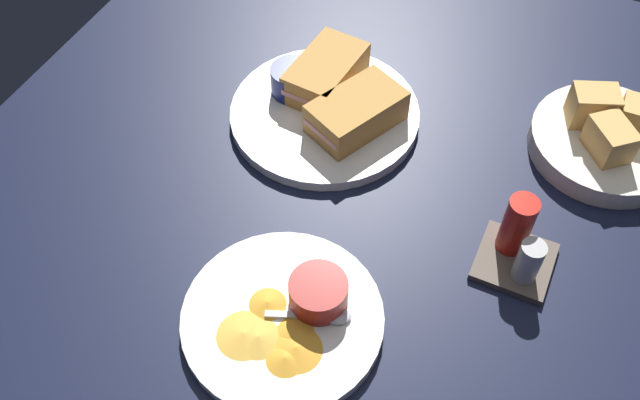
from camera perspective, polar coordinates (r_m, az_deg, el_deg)
ground_plane at (r=95.51cm, az=4.22°, el=0.93°), size 110.00×110.00×3.00cm
plate_sandwich_main at (r=101.41cm, az=0.38°, el=6.98°), size 27.10×27.10×1.60cm
sandwich_half_near at (r=97.33cm, az=2.98°, el=7.15°), size 15.01×12.46×4.80cm
sandwich_half_far at (r=102.92cm, az=0.49°, el=10.27°), size 13.86×8.80×4.80cm
ramekin_dark_sauce at (r=102.27cm, az=-2.23°, el=9.77°), size 6.36×6.36×4.18cm
spoon_by_dark_ramekin at (r=100.35cm, az=-0.58°, el=7.31°), size 6.43×9.18×0.80cm
plate_chips_companion at (r=81.83cm, az=-3.06°, el=-9.63°), size 23.35×23.35×1.60cm
ramekin_light_gravy at (r=80.28cm, az=-0.13°, el=-7.49°), size 6.82×6.82×3.60cm
spoon_by_gravy_ramekin at (r=80.60cm, az=0.46°, el=-9.39°), size 5.12×9.68×0.80cm
plantain_chip_scatter at (r=79.65cm, az=-3.94°, el=-11.01°), size 11.13×12.46×0.60cm
bread_basket_rear at (r=103.80cm, az=22.33°, el=4.68°), size 20.81×20.81×8.12cm
condiment_caddy at (r=87.16cm, az=15.83°, el=-3.54°), size 9.00×9.00×9.50cm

